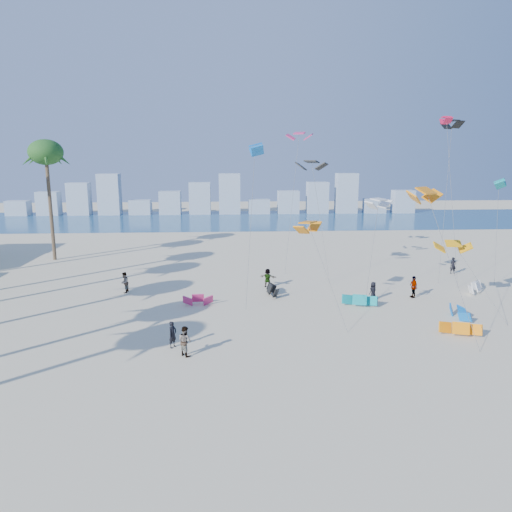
{
  "coord_description": "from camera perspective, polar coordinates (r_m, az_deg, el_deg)",
  "views": [
    {
      "loc": [
        0.91,
        -18.91,
        11.75
      ],
      "look_at": [
        3.0,
        16.0,
        4.5
      ],
      "focal_mm": 33.59,
      "sensor_mm": 36.0,
      "label": 1
    }
  ],
  "objects": [
    {
      "name": "ground",
      "position": [
        22.28,
        -5.59,
        -20.17
      ],
      "size": [
        220.0,
        220.0,
        0.0
      ],
      "primitive_type": "plane",
      "color": "beige",
      "rests_on": "ground"
    },
    {
      "name": "ocean",
      "position": [
        91.67,
        -3.98,
        4.32
      ],
      "size": [
        220.0,
        220.0,
        0.0
      ],
      "primitive_type": "plane",
      "color": "navy",
      "rests_on": "ground"
    },
    {
      "name": "kitesurfer_near",
      "position": [
        30.8,
        -9.9,
        -9.2
      ],
      "size": [
        0.69,
        0.74,
        1.7
      ],
      "primitive_type": "imported",
      "rotation": [
        0.0,
        0.0,
        0.97
      ],
      "color": "black",
      "rests_on": "ground"
    },
    {
      "name": "kitesurfer_mid",
      "position": [
        29.49,
        -8.46,
        -9.97
      ],
      "size": [
        1.12,
        1.13,
        1.84
      ],
      "primitive_type": "imported",
      "rotation": [
        0.0,
        0.0,
        2.34
      ],
      "color": "gray",
      "rests_on": "ground"
    },
    {
      "name": "kitesurfers_far",
      "position": [
        42.2,
        11.88,
        -3.44
      ],
      "size": [
        35.01,
        13.07,
        1.93
      ],
      "color": "black",
      "rests_on": "ground"
    },
    {
      "name": "grounded_kites",
      "position": [
        39.32,
        14.13,
        -5.39
      ],
      "size": [
        27.11,
        12.85,
        0.89
      ],
      "color": "#D42F6F",
      "rests_on": "ground"
    },
    {
      "name": "flying_kites",
      "position": [
        43.76,
        14.24,
        9.94
      ],
      "size": [
        27.32,
        25.32,
        15.88
      ],
      "color": "orange",
      "rests_on": "ground"
    },
    {
      "name": "distant_skyline",
      "position": [
        101.3,
        -4.63,
        6.76
      ],
      "size": [
        85.0,
        3.0,
        8.4
      ],
      "color": "#9EADBF",
      "rests_on": "ground"
    }
  ]
}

